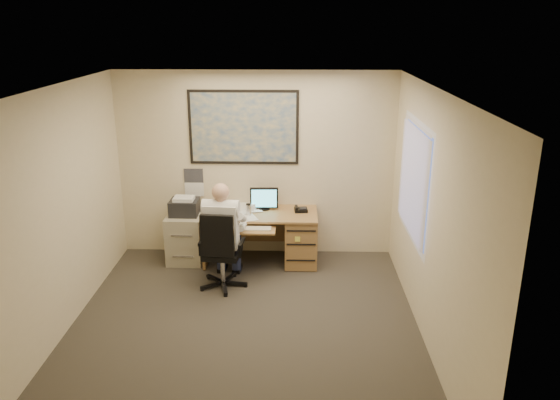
{
  "coord_description": "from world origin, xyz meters",
  "views": [
    {
      "loc": [
        0.56,
        -5.39,
        3.36
      ],
      "look_at": [
        0.38,
        1.3,
        1.13
      ],
      "focal_mm": 35.0,
      "sensor_mm": 36.0,
      "label": 1
    }
  ],
  "objects_px": {
    "filing_cabinet": "(186,233)",
    "person": "(222,236)",
    "desk": "(284,233)",
    "office_chair": "(222,266)"
  },
  "relations": [
    {
      "from": "desk",
      "to": "person",
      "type": "relative_size",
      "value": 1.14
    },
    {
      "from": "office_chair",
      "to": "desk",
      "type": "bearing_deg",
      "value": 52.81
    },
    {
      "from": "filing_cabinet",
      "to": "person",
      "type": "xyz_separation_m",
      "value": [
        0.63,
        -0.78,
        0.28
      ]
    },
    {
      "from": "desk",
      "to": "filing_cabinet",
      "type": "distance_m",
      "value": 1.42
    },
    {
      "from": "office_chair",
      "to": "person",
      "type": "bearing_deg",
      "value": 98.52
    },
    {
      "from": "desk",
      "to": "office_chair",
      "type": "xyz_separation_m",
      "value": [
        -0.78,
        -0.86,
        -0.12
      ]
    },
    {
      "from": "filing_cabinet",
      "to": "person",
      "type": "height_order",
      "value": "person"
    },
    {
      "from": "filing_cabinet",
      "to": "person",
      "type": "bearing_deg",
      "value": -49.98
    },
    {
      "from": "filing_cabinet",
      "to": "person",
      "type": "distance_m",
      "value": 1.05
    },
    {
      "from": "office_chair",
      "to": "person",
      "type": "height_order",
      "value": "person"
    }
  ]
}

